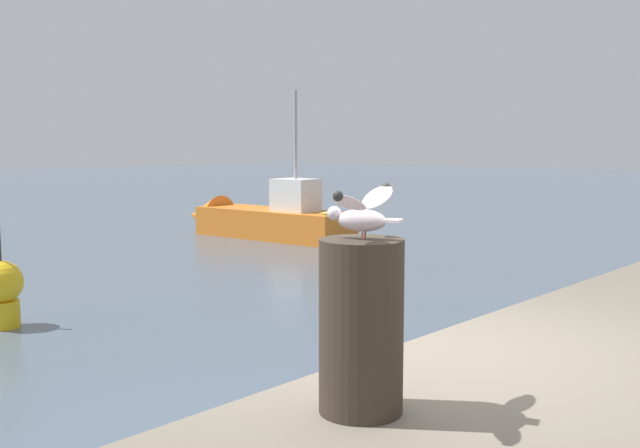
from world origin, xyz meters
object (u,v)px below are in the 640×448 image
boat_orange (257,219)px  channel_buoy (1,291)px  mooring_post (361,326)px  seagull (361,211)px

boat_orange → channel_buoy: size_ratio=3.92×
mooring_post → boat_orange: (10.21, 11.52, -1.10)m
mooring_post → boat_orange: boat_orange is taller
channel_buoy → mooring_post: bearing=-103.0°
seagull → boat_orange: boat_orange is taller
mooring_post → channel_buoy: size_ratio=0.60×
mooring_post → boat_orange: size_ratio=0.15×
mooring_post → seagull: bearing=108.8°
mooring_post → boat_orange: 15.43m
boat_orange → seagull: bearing=-131.6°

